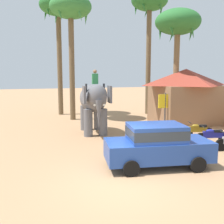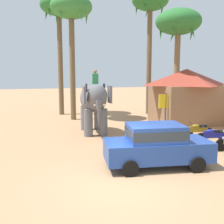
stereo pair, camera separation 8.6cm
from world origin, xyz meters
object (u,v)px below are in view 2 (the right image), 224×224
Objects in this scene: car_sedan_foreground at (157,144)px; palm_tree_far_back at (178,25)px; motorcycle_end_of_row at (198,130)px; roadside_hut at (186,95)px; elephant_with_mahout at (94,101)px; palm_tree_left_of_road at (71,11)px; palm_tree_near_hut at (59,10)px; motorcycle_far_in_row at (213,136)px; palm_tree_behind_elephant at (150,6)px; signboard_yellow at (166,104)px.

car_sedan_foreground is 0.53× the size of palm_tree_far_back.
motorcycle_end_of_row is 5.00m from roadside_hut.
palm_tree_left_of_road is (-0.32, 5.41, 6.36)m from elephant_with_mahout.
palm_tree_near_hut is at bearing 118.25° from motorcycle_end_of_row.
elephant_with_mahout is 7.01m from motorcycle_far_in_row.
signboard_yellow is (-1.93, -6.49, -7.84)m from palm_tree_behind_elephant.
elephant_with_mahout is 11.98m from palm_tree_behind_elephant.
palm_tree_left_of_road is (0.54, -3.02, -0.71)m from palm_tree_near_hut.
car_sedan_foreground is 0.84× the size of roadside_hut.
palm_tree_far_back is (6.54, 1.38, 5.04)m from elephant_with_mahout.
palm_tree_behind_elephant is 7.93m from palm_tree_near_hut.
palm_tree_left_of_road reaches higher than motorcycle_far_in_row.
elephant_with_mahout is (-0.84, 6.49, 1.06)m from car_sedan_foreground.
palm_tree_near_hut is at bearing 136.38° from palm_tree_far_back.
signboard_yellow is (5.18, -5.52, -6.66)m from palm_tree_left_of_road.
palm_tree_behind_elephant is 4.54× the size of signboard_yellow.
palm_tree_behind_elephant is at bearing 81.11° from motorcycle_end_of_row.
palm_tree_behind_elephant is 7.27m from palm_tree_left_of_road.
palm_tree_far_back is (-0.24, -5.00, -2.50)m from palm_tree_behind_elephant.
palm_tree_near_hut reaches higher than palm_tree_far_back.
palm_tree_left_of_road is at bearing 119.26° from motorcycle_far_in_row.
car_sedan_foreground reaches higher than motorcycle_end_of_row.
palm_tree_far_back is at bearing 168.50° from roadside_hut.
elephant_with_mahout reaches higher than signboard_yellow.
car_sedan_foreground is at bearing -142.40° from motorcycle_end_of_row.
car_sedan_foreground is 11.47m from palm_tree_far_back.
motorcycle_end_of_row is 13.17m from palm_tree_behind_elephant.
palm_tree_near_hut is (-6.17, 11.48, 8.59)m from motorcycle_end_of_row.
palm_tree_far_back is at bearing -92.80° from palm_tree_behind_elephant.
palm_tree_far_back reaches higher than motorcycle_end_of_row.
signboard_yellow is (-1.68, -1.49, -5.34)m from palm_tree_far_back.
motorcycle_end_of_row is 0.18× the size of palm_tree_left_of_road.
palm_tree_left_of_road is 10.08m from signboard_yellow.
palm_tree_far_back reaches higher than roadside_hut.
palm_tree_left_of_road is at bearing -79.94° from palm_tree_near_hut.
motorcycle_end_of_row is at bearing -29.89° from elephant_with_mahout.
elephant_with_mahout is 8.35m from palm_tree_left_of_road.
motorcycle_end_of_row is 0.73× the size of signboard_yellow.
palm_tree_behind_elephant is (1.59, 10.82, 9.07)m from motorcycle_far_in_row.
motorcycle_end_of_row is at bearing 85.32° from motorcycle_far_in_row.
car_sedan_foreground is at bearing -154.79° from motorcycle_far_in_row.
car_sedan_foreground is 0.45× the size of palm_tree_left_of_road.
signboard_yellow is at bearing -138.50° from palm_tree_far_back.
elephant_with_mahout reaches higher than motorcycle_far_in_row.
motorcycle_far_in_row is at bearing 25.21° from car_sedan_foreground.
palm_tree_far_back is 1.59× the size of roadside_hut.
palm_tree_behind_elephant is (5.94, 12.87, 8.60)m from car_sedan_foreground.
palm_tree_left_of_road reaches higher than motorcycle_end_of_row.
motorcycle_end_of_row is at bearing -81.22° from signboard_yellow.
palm_tree_left_of_road reaches higher than car_sedan_foreground.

